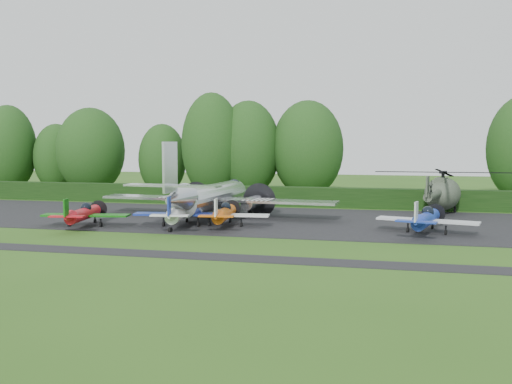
% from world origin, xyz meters
% --- Properties ---
extents(ground, '(160.00, 160.00, 0.00)m').
position_xyz_m(ground, '(0.00, 0.00, 0.00)').
color(ground, '#2A5116').
rests_on(ground, ground).
extents(apron, '(70.00, 18.00, 0.01)m').
position_xyz_m(apron, '(0.00, 10.00, 0.00)').
color(apron, black).
rests_on(apron, ground).
extents(taxiway_verge, '(70.00, 2.00, 0.00)m').
position_xyz_m(taxiway_verge, '(0.00, -6.00, 0.00)').
color(taxiway_verge, black).
rests_on(taxiway_verge, ground).
extents(hedgerow, '(90.00, 1.60, 2.00)m').
position_xyz_m(hedgerow, '(0.00, 21.00, 0.00)').
color(hedgerow, black).
rests_on(hedgerow, ground).
extents(transport_plane, '(21.56, 16.53, 6.91)m').
position_xyz_m(transport_plane, '(-2.34, 9.63, 1.93)').
color(transport_plane, silver).
rests_on(transport_plane, ground).
extents(light_plane_red, '(6.80, 7.15, 2.61)m').
position_xyz_m(light_plane_red, '(-10.36, 2.47, 1.09)').
color(light_plane_red, red).
rests_on(light_plane_red, ground).
extents(light_plane_white, '(7.36, 7.74, 2.83)m').
position_xyz_m(light_plane_white, '(-3.09, 4.21, 1.18)').
color(light_plane_white, silver).
rests_on(light_plane_white, ground).
extents(light_plane_orange, '(6.86, 7.21, 2.63)m').
position_xyz_m(light_plane_orange, '(0.25, 5.11, 1.10)').
color(light_plane_orange, '#C3530B').
rests_on(light_plane_orange, ground).
extents(light_plane_blue, '(7.18, 7.55, 2.76)m').
position_xyz_m(light_plane_blue, '(15.27, 5.13, 1.15)').
color(light_plane_blue, navy).
rests_on(light_plane_blue, ground).
extents(helicopter, '(12.30, 14.41, 3.96)m').
position_xyz_m(helicopter, '(17.43, 18.12, 2.13)').
color(helicopter, '#363E30').
rests_on(helicopter, ground).
extents(tree_2, '(5.97, 5.97, 8.91)m').
position_xyz_m(tree_2, '(-15.27, 29.89, 4.44)').
color(tree_2, black).
rests_on(tree_2, ground).
extents(tree_3, '(7.30, 7.30, 12.56)m').
position_xyz_m(tree_3, '(-8.33, 28.55, 6.27)').
color(tree_3, black).
rests_on(tree_3, ground).
extents(tree_5, '(7.14, 7.14, 11.58)m').
position_xyz_m(tree_5, '(-37.23, 29.69, 5.78)').
color(tree_5, black).
rests_on(tree_5, ground).
extents(tree_6, '(7.75, 7.75, 11.64)m').
position_xyz_m(tree_6, '(-4.21, 30.21, 5.81)').
color(tree_6, black).
rests_on(tree_6, ground).
extents(tree_7, '(8.58, 8.58, 11.63)m').
position_xyz_m(tree_7, '(2.90, 31.24, 5.81)').
color(tree_7, black).
rests_on(tree_7, ground).
extents(tree_8, '(6.11, 6.11, 9.08)m').
position_xyz_m(tree_8, '(-31.19, 31.48, 4.53)').
color(tree_8, black).
rests_on(tree_8, ground).
extents(tree_9, '(8.60, 8.60, 11.02)m').
position_xyz_m(tree_9, '(-24.82, 29.22, 5.50)').
color(tree_9, black).
rests_on(tree_9, ground).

